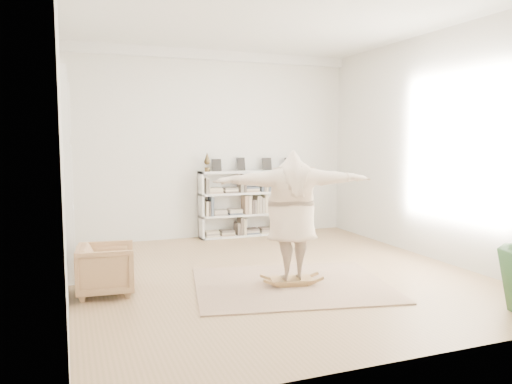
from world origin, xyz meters
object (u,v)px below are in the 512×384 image
armchair (106,269)px  rocker_board (291,280)px  bookshelf (253,204)px  person (292,212)px

armchair → rocker_board: 2.36m
bookshelf → armchair: bookshelf is taller
rocker_board → person: size_ratio=0.29×
rocker_board → person: bearing=-105.2°
bookshelf → rocker_board: 3.56m
rocker_board → person: (-0.00, -0.00, 0.90)m
bookshelf → armchair: bearing=-136.0°
armchair → person: (2.29, -0.49, 0.66)m
armchair → person: 2.44m
bookshelf → person: size_ratio=1.07×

